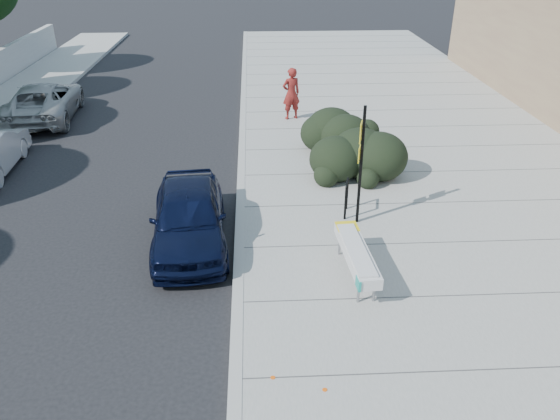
{
  "coord_description": "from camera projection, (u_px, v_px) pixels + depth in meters",
  "views": [
    {
      "loc": [
        0.38,
        -8.48,
        6.58
      ],
      "look_at": [
        0.93,
        2.16,
        1.0
      ],
      "focal_mm": 35.0,
      "sensor_mm": 36.0,
      "label": 1
    }
  ],
  "objects": [
    {
      "name": "sedan_navy",
      "position": [
        189.0,
        216.0,
        12.41
      ],
      "size": [
        2.0,
        4.25,
        1.4
      ],
      "primitive_type": "imported",
      "rotation": [
        0.0,
        0.0,
        0.09
      ],
      "color": "black",
      "rests_on": "ground"
    },
    {
      "name": "bike_rack",
      "position": [
        347.0,
        195.0,
        13.44
      ],
      "size": [
        0.18,
        0.59,
        0.88
      ],
      "rotation": [
        0.0,
        0.0,
        -0.23
      ],
      "color": "black",
      "rests_on": "sidewalk_near"
    },
    {
      "name": "curb_near",
      "position": [
        241.0,
        192.0,
        14.93
      ],
      "size": [
        0.22,
        50.0,
        0.17
      ],
      "primitive_type": "cube",
      "color": "#9E9E99",
      "rests_on": "ground"
    },
    {
      "name": "sign_post",
      "position": [
        361.0,
        159.0,
        12.57
      ],
      "size": [
        0.15,
        0.33,
        2.91
      ],
      "rotation": [
        0.0,
        0.0,
        -0.28
      ],
      "color": "black",
      "rests_on": "sidewalk_near"
    },
    {
      "name": "ground",
      "position": [
        238.0,
        309.0,
        10.54
      ],
      "size": [
        120.0,
        120.0,
        0.0
      ],
      "primitive_type": "plane",
      "color": "black",
      "rests_on": "ground"
    },
    {
      "name": "sidewalk_near",
      "position": [
        442.0,
        188.0,
        15.18
      ],
      "size": [
        11.2,
        50.0,
        0.15
      ],
      "primitive_type": "cube",
      "color": "gray",
      "rests_on": "ground"
    },
    {
      "name": "bench",
      "position": [
        356.0,
        254.0,
        11.01
      ],
      "size": [
        0.6,
        2.31,
        0.68
      ],
      "rotation": [
        0.0,
        0.0,
        0.06
      ],
      "color": "gray",
      "rests_on": "sidewalk_near"
    },
    {
      "name": "hedge",
      "position": [
        350.0,
        136.0,
        16.46
      ],
      "size": [
        3.42,
        4.56,
        1.53
      ],
      "primitive_type": "ellipsoid",
      "rotation": [
        0.0,
        0.0,
        -0.38
      ],
      "color": "black",
      "rests_on": "sidewalk_near"
    },
    {
      "name": "suv_silver",
      "position": [
        44.0,
        101.0,
        20.55
      ],
      "size": [
        2.75,
        5.14,
        1.37
      ],
      "primitive_type": "imported",
      "rotation": [
        0.0,
        0.0,
        3.24
      ],
      "color": "gray",
      "rests_on": "ground"
    },
    {
      "name": "pedestrian",
      "position": [
        291.0,
        94.0,
        19.98
      ],
      "size": [
        0.8,
        0.65,
        1.89
      ],
      "primitive_type": "imported",
      "rotation": [
        0.0,
        0.0,
        3.47
      ],
      "color": "maroon",
      "rests_on": "sidewalk_near"
    }
  ]
}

